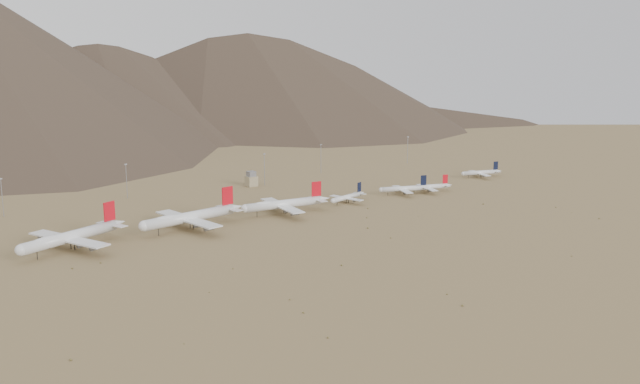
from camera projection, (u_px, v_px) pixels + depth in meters
ground at (308, 221)px, 454.22m from camera, size 3000.00×3000.00×0.00m
widebody_west at (71, 236)px, 389.74m from camera, size 69.65×55.78×21.81m
widebody_centre at (190, 217)px, 433.24m from camera, size 75.12×58.38×22.39m
widebody_east at (284, 204)px, 472.75m from camera, size 65.38×50.77×19.48m
narrowbody_a at (348, 197)px, 506.91m from camera, size 37.55×27.66×12.62m
narrowbody_b at (405, 189)px, 534.11m from camera, size 39.92×29.96×13.90m
narrowbody_c at (429, 187)px, 542.69m from camera, size 37.34×27.80×12.77m
narrowbody_d at (481, 172)px, 602.83m from camera, size 37.67×28.00×12.85m
control_tower at (251, 180)px, 565.15m from camera, size 8.00×8.00×12.00m
mast_far_west at (2, 196)px, 463.08m from camera, size 2.00×0.60×25.70m
mast_west at (126, 179)px, 518.71m from camera, size 2.00×0.60×25.70m
mast_centre at (264, 168)px, 567.12m from camera, size 2.00×0.60×25.70m
mast_east at (321, 157)px, 619.87m from camera, size 2.00×0.60×25.70m
mast_far_east at (408, 148)px, 671.75m from camera, size 2.00×0.60×25.70m
desert_scrub at (400, 249)px, 390.41m from camera, size 356.55×174.61×0.90m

